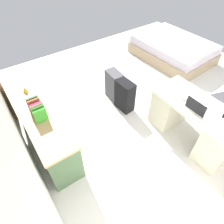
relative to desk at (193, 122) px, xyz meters
name	(u,v)px	position (x,y,z in m)	size (l,w,h in m)	color
ground_plane	(152,103)	(0.97, -0.09, -0.39)	(5.99, 5.99, 0.00)	silver
desk	(193,122)	(0.00, 0.00, 0.00)	(1.45, 0.68, 0.75)	beige
credenza	(44,128)	(1.24, 2.02, -0.01)	(1.80, 0.48, 0.75)	#4C6B47
bed	(173,49)	(1.99, -1.71, -0.15)	(1.98, 1.52, 0.58)	tan
suitcase_black	(125,96)	(1.20, 0.47, -0.08)	(0.36, 0.22, 0.62)	black
suitcase_spare_grey	(114,86)	(1.57, 0.45, -0.08)	(0.36, 0.22, 0.62)	#4C4C51
laptop	(197,108)	(-0.02, 0.12, 0.41)	(0.31, 0.23, 0.21)	#B7B7BC
computer_mouse	(184,99)	(0.24, 0.08, 0.37)	(0.06, 0.10, 0.03)	white
book_row	(37,109)	(1.17, 2.03, 0.47)	(0.31, 0.17, 0.24)	green
figurine_small	(25,90)	(1.76, 2.03, 0.41)	(0.08, 0.08, 0.11)	gold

